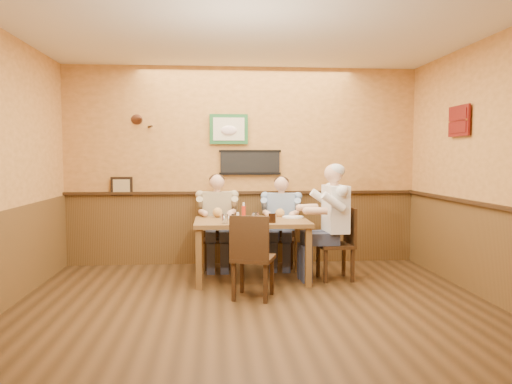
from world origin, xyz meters
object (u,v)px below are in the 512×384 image
pepper_shaker (233,217)px  chair_back_left (217,239)px  chair_right_end (335,243)px  diner_white_elder (335,228)px  water_glass_left (225,219)px  hot_sauce_bottle (244,212)px  chair_near_side (253,256)px  cola_tumbler (272,218)px  salt_shaker (238,216)px  chair_back_right (281,238)px  dining_table (252,227)px  diner_blue_polo (281,226)px  water_glass_mid (255,217)px  diner_tan_shirt (217,226)px

pepper_shaker → chair_back_left: bearing=104.0°
chair_back_left → chair_right_end: size_ratio=0.90×
diner_white_elder → water_glass_left: 1.41m
hot_sauce_bottle → chair_near_side: bearing=-85.8°
diner_white_elder → hot_sauce_bottle: 1.16m
chair_near_side → cola_tumbler: chair_near_side is taller
chair_near_side → cola_tumbler: size_ratio=8.09×
chair_back_left → salt_shaker: 0.77m
chair_back_right → salt_shaker: 0.98m
chair_near_side → pepper_shaker: bearing=-57.4°
dining_table → chair_near_side: (-0.04, -0.79, -0.20)m
diner_blue_polo → salt_shaker: 0.92m
cola_tumbler → water_glass_left: bearing=-177.1°
dining_table → chair_near_side: size_ratio=1.53×
cola_tumbler → hot_sauce_bottle: 0.43m
chair_back_left → chair_back_right: bearing=0.4°
dining_table → pepper_shaker: bearing=-168.3°
chair_back_left → chair_near_side: bearing=-76.1°
chair_right_end → hot_sauce_bottle: bearing=-96.9°
chair_back_right → pepper_shaker: pepper_shaker is taller
cola_tumbler → hot_sauce_bottle: size_ratio=0.58×
chair_near_side → diner_white_elder: size_ratio=0.71×
diner_blue_polo → hot_sauce_bottle: size_ratio=5.78×
chair_back_left → cola_tumbler: bearing=-57.0°
water_glass_mid → hot_sauce_bottle: 0.26m
diner_tan_shirt → chair_right_end: bearing=-27.9°
chair_right_end → hot_sauce_bottle: size_ratio=4.63×
diner_tan_shirt → salt_shaker: 0.70m
diner_blue_polo → hot_sauce_bottle: (-0.56, -0.71, 0.28)m
diner_white_elder → water_glass_mid: 1.04m
chair_near_side → diner_blue_polo: size_ratio=0.81×
chair_back_left → water_glass_left: size_ratio=7.20×
chair_right_end → chair_back_left: bearing=-121.2°
chair_near_side → chair_right_end: bearing=-127.7°
dining_table → chair_right_end: bearing=-3.2°
water_glass_left → diner_white_elder: bearing=10.3°
chair_right_end → diner_tan_shirt: 1.65m
chair_back_right → cola_tumbler: bearing=-93.5°
diner_blue_polo → pepper_shaker: size_ratio=13.83×
chair_back_left → diner_tan_shirt: (-0.00, 0.00, 0.17)m
chair_near_side → hot_sauce_bottle: hot_sauce_bottle is taller
hot_sauce_bottle → diner_blue_polo: bearing=51.5°
water_glass_left → pepper_shaker: bearing=68.7°
diner_white_elder → cola_tumbler: bearing=-78.6°
dining_table → chair_right_end: 1.06m
dining_table → diner_white_elder: bearing=-3.2°
dining_table → cola_tumbler: 0.39m
chair_right_end → cola_tumbler: bearing=-78.6°
chair_near_side → cola_tumbler: (0.26, 0.52, 0.35)m
chair_right_end → pepper_shaker: size_ratio=11.08×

